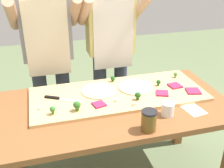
# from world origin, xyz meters

# --- Properties ---
(prep_table) EXTENTS (1.60, 0.83, 0.75)m
(prep_table) POSITION_xyz_m (0.00, 0.00, 0.66)
(prep_table) COLOR brown
(prep_table) RESTS_ON ground
(cutting_board) EXTENTS (1.27, 0.52, 0.02)m
(cutting_board) POSITION_xyz_m (0.06, 0.12, 0.76)
(cutting_board) COLOR tan
(cutting_board) RESTS_ON prep_table
(chefs_knife) EXTENTS (0.25, 0.15, 0.02)m
(chefs_knife) POSITION_xyz_m (-0.38, 0.14, 0.78)
(chefs_knife) COLOR #B7BABF
(chefs_knife) RESTS_ON cutting_board
(pizza_whole_white_garlic) EXTENTS (0.27, 0.27, 0.02)m
(pizza_whole_white_garlic) POSITION_xyz_m (0.21, 0.17, 0.78)
(pizza_whole_white_garlic) COLOR beige
(pizza_whole_white_garlic) RESTS_ON cutting_board
(pizza_whole_cheese_artichoke) EXTENTS (0.25, 0.25, 0.02)m
(pizza_whole_cheese_artichoke) POSITION_xyz_m (-0.08, 0.18, 0.78)
(pizza_whole_cheese_artichoke) COLOR beige
(pizza_whole_cheese_artichoke) RESTS_ON cutting_board
(pizza_slice_far_right) EXTENTS (0.10, 0.10, 0.01)m
(pizza_slice_far_right) POSITION_xyz_m (0.51, 0.10, 0.78)
(pizza_slice_far_right) COLOR #9E234C
(pizza_slice_far_right) RESTS_ON cutting_board
(pizza_slice_center) EXTENTS (0.10, 0.10, 0.01)m
(pizza_slice_center) POSITION_xyz_m (-0.12, -0.01, 0.78)
(pizza_slice_center) COLOR #9E234C
(pizza_slice_center) RESTS_ON cutting_board
(pizza_slice_near_right) EXTENTS (0.11, 0.11, 0.01)m
(pizza_slice_near_right) POSITION_xyz_m (0.36, 0.02, 0.78)
(pizza_slice_near_right) COLOR #9E234C
(pizza_slice_near_right) RESTS_ON cutting_board
(pizza_slice_near_left) EXTENTS (0.12, 0.12, 0.01)m
(pizza_slice_near_left) POSITION_xyz_m (0.60, -0.01, 0.78)
(pizza_slice_near_left) COLOR #9E234C
(pizza_slice_near_left) RESTS_ON cutting_board
(broccoli_floret_front_mid) EXTENTS (0.04, 0.04, 0.06)m
(broccoli_floret_front_mid) POSITION_xyz_m (-0.43, -0.05, 0.81)
(broccoli_floret_front_mid) COLOR #3F7220
(broccoli_floret_front_mid) RESTS_ON cutting_board
(broccoli_floret_center_right) EXTENTS (0.04, 0.04, 0.06)m
(broccoli_floret_center_right) POSITION_xyz_m (0.16, -0.01, 0.81)
(broccoli_floret_center_right) COLOR #2C5915
(broccoli_floret_center_right) RESTS_ON cutting_board
(broccoli_floret_back_right) EXTENTS (0.04, 0.04, 0.05)m
(broccoli_floret_back_right) POSITION_xyz_m (0.07, 0.32, 0.80)
(broccoli_floret_back_right) COLOR #2C5915
(broccoli_floret_back_right) RESTS_ON cutting_board
(broccoli_floret_front_right) EXTENTS (0.03, 0.03, 0.05)m
(broccoli_floret_front_right) POSITION_xyz_m (0.39, 0.15, 0.80)
(broccoli_floret_front_right) COLOR #2C5915
(broccoli_floret_front_right) RESTS_ON cutting_board
(broccoli_floret_front_left) EXTENTS (0.03, 0.03, 0.05)m
(broccoli_floret_front_left) POSITION_xyz_m (0.59, 0.25, 0.80)
(broccoli_floret_front_left) COLOR #487A23
(broccoli_floret_front_left) RESTS_ON cutting_board
(broccoli_floret_back_left) EXTENTS (0.05, 0.05, 0.07)m
(broccoli_floret_back_left) POSITION_xyz_m (-0.27, -0.04, 0.81)
(broccoli_floret_back_left) COLOR #366618
(broccoli_floret_back_left) RESTS_ON cutting_board
(cheese_crumble_a) EXTENTS (0.02, 0.02, 0.02)m
(cheese_crumble_a) POSITION_xyz_m (0.32, 0.28, 0.78)
(cheese_crumble_a) COLOR silver
(cheese_crumble_a) RESTS_ON cutting_board
(cheese_crumble_b) EXTENTS (0.02, 0.02, 0.02)m
(cheese_crumble_b) POSITION_xyz_m (-0.51, 0.04, 0.78)
(cheese_crumble_b) COLOR white
(cheese_crumble_b) RESTS_ON cutting_board
(cheese_crumble_c) EXTENTS (0.02, 0.02, 0.02)m
(cheese_crumble_c) POSITION_xyz_m (0.01, 0.00, 0.79)
(cheese_crumble_c) COLOR white
(cheese_crumble_c) RESTS_ON cutting_board
(cheese_crumble_d) EXTENTS (0.02, 0.02, 0.02)m
(cheese_crumble_d) POSITION_xyz_m (0.11, -0.08, 0.79)
(cheese_crumble_d) COLOR silver
(cheese_crumble_d) RESTS_ON cutting_board
(flour_cup) EXTENTS (0.08, 0.08, 0.09)m
(flour_cup) POSITION_xyz_m (0.29, -0.22, 0.79)
(flour_cup) COLOR white
(flour_cup) RESTS_ON prep_table
(sauce_jar) EXTENTS (0.09, 0.09, 0.13)m
(sauce_jar) POSITION_xyz_m (0.11, -0.34, 0.82)
(sauce_jar) COLOR brown
(sauce_jar) RESTS_ON prep_table
(recipe_note) EXTENTS (0.14, 0.16, 0.00)m
(recipe_note) POSITION_xyz_m (0.49, -0.21, 0.76)
(recipe_note) COLOR white
(recipe_note) RESTS_ON prep_table
(cook_left) EXTENTS (0.54, 0.39, 1.67)m
(cook_left) POSITION_xyz_m (-0.40, 0.65, 1.00)
(cook_left) COLOR #333847
(cook_left) RESTS_ON ground
(cook_right) EXTENTS (0.54, 0.39, 1.67)m
(cook_right) POSITION_xyz_m (0.14, 0.65, 1.00)
(cook_right) COLOR #333847
(cook_right) RESTS_ON ground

